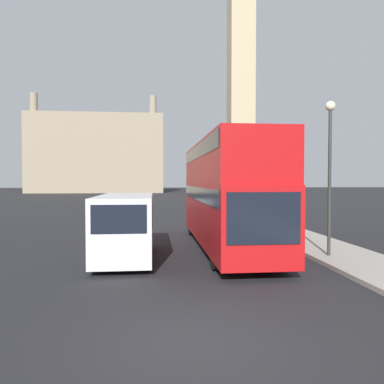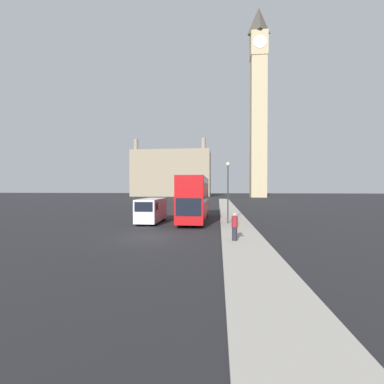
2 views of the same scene
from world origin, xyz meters
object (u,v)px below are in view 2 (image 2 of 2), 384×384
red_double_decker_bus (195,197)px  pedestrian (235,227)px  white_van (151,210)px  street_lamp (228,183)px  clock_tower (258,101)px  parked_sedan (184,201)px

red_double_decker_bus → pedestrian: size_ratio=6.55×
white_van → pedestrian: white_van is taller
white_van → street_lamp: bearing=-5.8°
clock_tower → parked_sedan: (-21.78, -42.63, -34.71)m
street_lamp → parked_sedan: size_ratio=1.26×
clock_tower → red_double_decker_bus: clock_tower is taller
clock_tower → red_double_decker_bus: (-16.97, -69.51, -32.83)m
clock_tower → red_double_decker_bus: bearing=-103.7°
street_lamp → white_van: bearing=174.2°
street_lamp → parked_sedan: 30.87m
red_double_decker_bus → white_van: bearing=-154.2°
white_van → parked_sedan: bearing=91.4°
pedestrian → parked_sedan: 38.26m
parked_sedan → street_lamp: bearing=-74.6°
white_van → parked_sedan: white_van is taller
clock_tower → pedestrian: clock_tower is taller
clock_tower → street_lamp: bearing=-100.7°
clock_tower → street_lamp: clock_tower is taller
parked_sedan → white_van: bearing=-88.6°
pedestrian → parked_sedan: pedestrian is taller
red_double_decker_bus → parked_sedan: size_ratio=2.52×
white_van → parked_sedan: (-0.72, 28.85, -0.63)m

